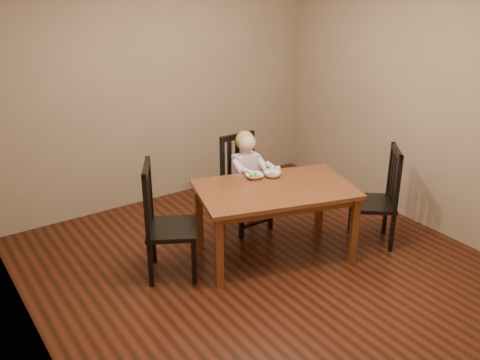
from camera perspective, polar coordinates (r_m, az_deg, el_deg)
room at (r=4.57m, az=2.37°, el=5.25°), size 4.01×4.01×2.71m
dining_table at (r=5.05m, az=3.76°, el=-1.67°), size 1.64×1.24×0.72m
chair_child at (r=5.68m, az=0.43°, el=-0.44°), size 0.44×0.42×1.01m
chair_left at (r=4.84m, az=-7.97°, el=-4.57°), size 0.62×0.62×1.08m
chair_right at (r=5.52m, az=14.55°, el=-1.91°), size 0.60×0.60×1.02m
toddler at (r=5.59m, az=0.73°, el=0.83°), size 0.34×0.43×0.59m
bowl_peas at (r=5.21m, az=1.53°, el=0.43°), size 0.22×0.22×0.04m
bowl_veg at (r=5.25m, az=3.48°, el=0.64°), size 0.19×0.19×0.05m
fork at (r=5.17m, az=1.19°, el=0.54°), size 0.07×0.13×0.05m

